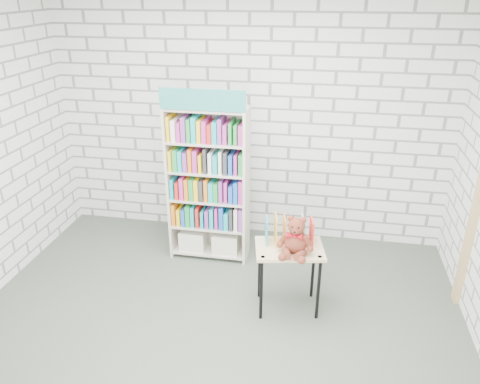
# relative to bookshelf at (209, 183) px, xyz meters

# --- Properties ---
(ground) EXTENTS (4.50, 4.50, 0.00)m
(ground) POSITION_rel_bookshelf_xyz_m (0.32, -1.36, -0.87)
(ground) COLOR #424C40
(ground) RESTS_ON ground
(room_shell) EXTENTS (4.52, 4.02, 2.81)m
(room_shell) POSITION_rel_bookshelf_xyz_m (0.32, -1.36, 0.91)
(room_shell) COLOR silver
(room_shell) RESTS_ON ground
(bookshelf) EXTENTS (0.85, 0.33, 1.91)m
(bookshelf) POSITION_rel_bookshelf_xyz_m (0.00, 0.00, 0.00)
(bookshelf) COLOR beige
(bookshelf) RESTS_ON ground
(display_table) EXTENTS (0.68, 0.53, 0.65)m
(display_table) POSITION_rel_bookshelf_xyz_m (0.94, -0.80, -0.31)
(display_table) COLOR tan
(display_table) RESTS_ON ground
(table_books) EXTENTS (0.45, 0.26, 0.25)m
(table_books) POSITION_rel_bookshelf_xyz_m (0.92, -0.71, -0.09)
(table_books) COLOR teal
(table_books) RESTS_ON display_table
(teddy_bear) EXTENTS (0.32, 0.30, 0.35)m
(teddy_bear) POSITION_rel_bookshelf_xyz_m (1.00, -0.89, -0.08)
(teddy_bear) COLOR maroon
(teddy_bear) RESTS_ON display_table
(door_trim) EXTENTS (0.05, 0.12, 2.10)m
(door_trim) POSITION_rel_bookshelf_xyz_m (2.55, -0.41, 0.18)
(door_trim) COLOR tan
(door_trim) RESTS_ON ground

